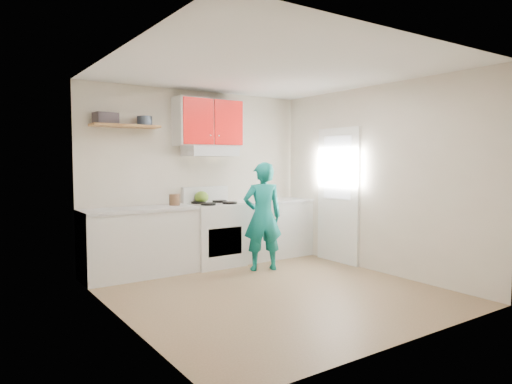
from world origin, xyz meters
TOP-DOWN VIEW (x-y plane):
  - floor at (0.00, 0.00)m, footprint 3.80×3.80m
  - ceiling at (0.00, 0.00)m, footprint 3.60×3.80m
  - back_wall at (0.00, 1.90)m, footprint 3.60×0.04m
  - front_wall at (0.00, -1.90)m, footprint 3.60×0.04m
  - left_wall at (-1.80, 0.00)m, footprint 0.04×3.80m
  - right_wall at (1.80, 0.00)m, footprint 0.04×3.80m
  - door at (1.78, 0.70)m, footprint 0.05×0.85m
  - door_glass at (1.75, 0.70)m, footprint 0.01×0.55m
  - counter_left at (-1.04, 1.60)m, footprint 1.52×0.60m
  - counter_right at (1.14, 1.60)m, footprint 1.32×0.60m
  - stove at (0.10, 1.57)m, footprint 0.76×0.65m
  - range_hood at (0.10, 1.68)m, footprint 0.76×0.44m
  - upper_cabinets at (0.10, 1.73)m, footprint 1.02×0.33m
  - shelf at (-1.15, 1.75)m, footprint 0.90×0.30m
  - books at (-1.40, 1.79)m, footprint 0.31×0.25m
  - tin at (-0.88, 1.75)m, footprint 0.26×0.26m
  - kettle at (-0.02, 1.74)m, footprint 0.22×0.22m
  - crock at (-0.50, 1.65)m, footprint 0.19×0.19m
  - cutting_board at (0.80, 1.57)m, footprint 0.31×0.25m
  - silicone_mat at (1.60, 1.58)m, footprint 0.29×0.24m
  - person at (0.52, 0.93)m, footprint 0.65×0.54m

SIDE VIEW (x-z plane):
  - floor at x=0.00m, z-range 0.00..0.00m
  - counter_left at x=-1.04m, z-range 0.00..0.90m
  - counter_right at x=1.14m, z-range 0.00..0.90m
  - stove at x=0.10m, z-range 0.00..0.92m
  - person at x=0.52m, z-range 0.00..1.53m
  - silicone_mat at x=1.60m, z-range 0.90..0.91m
  - cutting_board at x=0.80m, z-range 0.90..0.92m
  - crock at x=-0.50m, z-range 0.90..1.08m
  - kettle at x=-0.02m, z-range 0.92..1.10m
  - door at x=1.78m, z-range 0.00..2.05m
  - back_wall at x=0.00m, z-range 0.00..2.60m
  - front_wall at x=0.00m, z-range 0.00..2.60m
  - left_wall at x=-1.80m, z-range 0.00..2.60m
  - right_wall at x=1.80m, z-range 0.00..2.60m
  - door_glass at x=1.75m, z-range 0.98..1.92m
  - range_hood at x=0.10m, z-range 1.62..1.77m
  - shelf at x=-1.15m, z-range 2.00..2.04m
  - tin at x=-0.88m, z-range 2.04..2.16m
  - books at x=-1.40m, z-range 2.04..2.19m
  - upper_cabinets at x=0.10m, z-range 1.77..2.47m
  - ceiling at x=0.00m, z-range 2.58..2.62m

